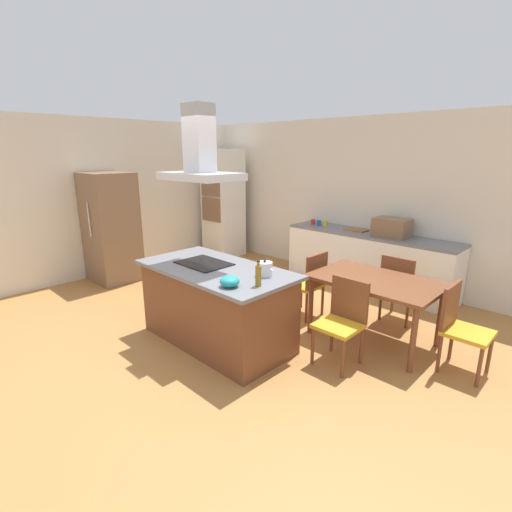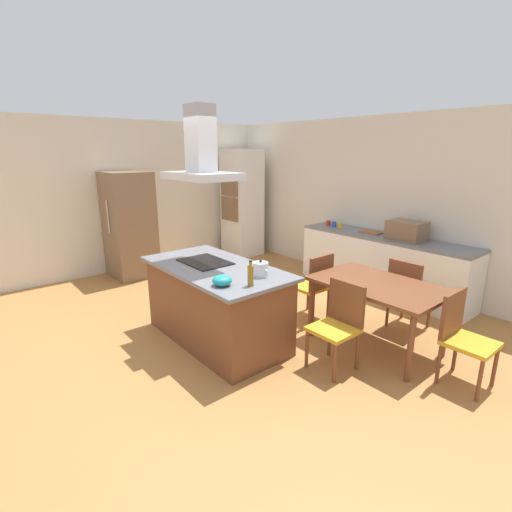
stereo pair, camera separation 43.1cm
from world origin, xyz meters
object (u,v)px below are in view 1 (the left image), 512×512
at_px(countertop_microwave, 392,228).
at_px(chair_facing_island, 343,316).
at_px(tea_kettle, 265,269).
at_px(chair_at_left_end, 310,281).
at_px(cooktop, 204,263).
at_px(range_hood, 200,156).
at_px(coffee_mug_blue, 319,223).
at_px(coffee_mug_red, 313,222).
at_px(mixing_bowl, 230,281).
at_px(dining_table, 375,286).
at_px(chair_at_right_end, 460,323).
at_px(coffee_mug_yellow, 325,224).
at_px(wall_oven_stack, 223,203).
at_px(cutting_board, 356,230).
at_px(refrigerator, 111,228).
at_px(chair_facing_back_wall, 399,285).
at_px(olive_oil_bottle, 258,275).

distance_m(countertop_microwave, chair_facing_island, 2.39).
xyz_separation_m(tea_kettle, chair_at_left_end, (-0.23, 1.12, -0.47)).
bearing_deg(cooktop, range_hood, 0.00).
relative_size(coffee_mug_blue, chair_facing_island, 0.10).
height_order(tea_kettle, coffee_mug_red, tea_kettle).
xyz_separation_m(mixing_bowl, chair_at_left_end, (-0.21, 1.60, -0.44)).
bearing_deg(chair_facing_island, coffee_mug_red, 132.01).
bearing_deg(countertop_microwave, chair_facing_island, -75.48).
bearing_deg(cooktop, countertop_microwave, 72.65).
relative_size(coffee_mug_red, dining_table, 0.06).
bearing_deg(chair_at_right_end, coffee_mug_blue, 150.69).
height_order(coffee_mug_red, range_hood, range_hood).
height_order(countertop_microwave, coffee_mug_yellow, countertop_microwave).
relative_size(countertop_microwave, wall_oven_stack, 0.23).
relative_size(cutting_board, range_hood, 0.38).
bearing_deg(wall_oven_stack, coffee_mug_red, 6.08).
bearing_deg(refrigerator, coffee_mug_red, 50.02).
relative_size(chair_facing_back_wall, chair_at_right_end, 1.00).
distance_m(coffee_mug_red, chair_at_right_end, 3.37).
height_order(cooktop, coffee_mug_yellow, coffee_mug_yellow).
bearing_deg(chair_at_left_end, dining_table, 0.00).
height_order(refrigerator, chair_at_right_end, refrigerator).
xyz_separation_m(cutting_board, chair_at_left_end, (0.29, -1.64, -0.40)).
distance_m(cutting_board, refrigerator, 4.08).
distance_m(cooktop, olive_oil_bottle, 0.98).
bearing_deg(range_hood, tea_kettle, 11.81).
distance_m(dining_table, chair_at_right_end, 0.93).
distance_m(mixing_bowl, refrigerator, 3.59).
xyz_separation_m(cooktop, chair_facing_island, (1.48, 0.63, -0.40)).
bearing_deg(coffee_mug_blue, wall_oven_stack, -174.35).
bearing_deg(range_hood, wall_oven_stack, 135.47).
bearing_deg(chair_facing_island, coffee_mug_yellow, 128.18).
height_order(cooktop, chair_facing_back_wall, cooktop).
relative_size(coffee_mug_yellow, range_hood, 0.10).
distance_m(coffee_mug_red, chair_facing_island, 3.06).
distance_m(tea_kettle, refrigerator, 3.57).
height_order(coffee_mug_red, wall_oven_stack, wall_oven_stack).
distance_m(mixing_bowl, cutting_board, 3.27).
xyz_separation_m(cooktop, coffee_mug_red, (-0.54, 2.87, 0.04)).
distance_m(coffee_mug_red, chair_at_left_end, 1.98).
bearing_deg(chair_facing_back_wall, tea_kettle, -110.87).
distance_m(cutting_board, dining_table, 2.05).
xyz_separation_m(countertop_microwave, coffee_mug_blue, (-1.31, -0.01, -0.09)).
distance_m(coffee_mug_blue, wall_oven_stack, 2.29).
bearing_deg(range_hood, countertop_microwave, 72.65).
height_order(cooktop, refrigerator, refrigerator).
distance_m(coffee_mug_yellow, refrigerator, 3.64).
xyz_separation_m(mixing_bowl, coffee_mug_red, (-1.32, 3.18, -0.01)).
bearing_deg(dining_table, countertop_microwave, 110.17).
bearing_deg(chair_at_right_end, mixing_bowl, -135.36).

